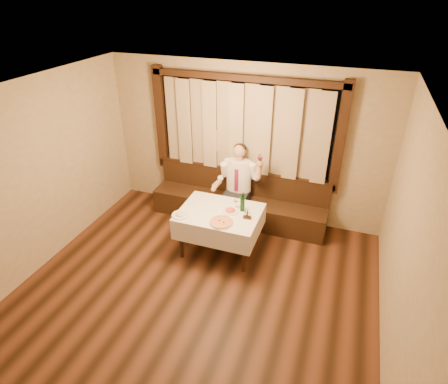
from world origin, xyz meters
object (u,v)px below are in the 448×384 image
(pasta_red, at_px, (230,209))
(cruet_caddy, at_px, (247,216))
(pizza, at_px, (221,222))
(seated_man, at_px, (238,180))
(dining_table, at_px, (220,217))
(green_bottle, at_px, (242,203))
(pasta_cream, at_px, (181,213))
(banquette, at_px, (239,204))

(pasta_red, height_order, cruet_caddy, cruet_caddy)
(pizza, height_order, seated_man, seated_man)
(dining_table, height_order, green_bottle, green_bottle)
(dining_table, height_order, cruet_caddy, cruet_caddy)
(pizza, distance_m, cruet_caddy, 0.42)
(cruet_caddy, height_order, seated_man, seated_man)
(pasta_cream, bearing_deg, pasta_red, 27.99)
(green_bottle, xyz_separation_m, seated_man, (-0.33, 0.79, -0.04))
(green_bottle, bearing_deg, banquette, 110.30)
(pizza, relative_size, pasta_red, 1.42)
(pasta_red, bearing_deg, cruet_caddy, -18.26)
(green_bottle, bearing_deg, seated_man, 112.53)
(pasta_cream, bearing_deg, pizza, 0.66)
(dining_table, height_order, pizza, pizza)
(seated_man, bearing_deg, dining_table, -89.90)
(banquette, bearing_deg, seated_man, -90.99)
(dining_table, relative_size, pasta_cream, 4.62)
(green_bottle, height_order, cruet_caddy, green_bottle)
(banquette, xyz_separation_m, pasta_red, (0.15, -0.96, 0.48))
(dining_table, bearing_deg, banquette, 90.00)
(seated_man, bearing_deg, green_bottle, -67.47)
(cruet_caddy, bearing_deg, pasta_cream, -169.59)
(green_bottle, relative_size, seated_man, 0.22)
(pasta_red, distance_m, pasta_cream, 0.78)
(banquette, height_order, pasta_cream, banquette)
(pizza, height_order, green_bottle, green_bottle)
(cruet_caddy, distance_m, seated_man, 1.08)
(dining_table, relative_size, seated_man, 0.85)
(green_bottle, distance_m, cruet_caddy, 0.25)
(pizza, bearing_deg, pasta_red, 86.46)
(pasta_cream, bearing_deg, banquette, 68.25)
(pasta_red, bearing_deg, green_bottle, 27.27)
(banquette, relative_size, pizza, 8.66)
(green_bottle, distance_m, seated_man, 0.85)
(banquette, xyz_separation_m, pizza, (0.13, -1.32, 0.46))
(pasta_red, xyz_separation_m, green_bottle, (0.17, 0.09, 0.11))
(pasta_cream, distance_m, seated_man, 1.35)
(pasta_red, xyz_separation_m, pasta_cream, (-0.68, -0.36, 0.00))
(green_bottle, xyz_separation_m, cruet_caddy, (0.13, -0.19, -0.10))
(green_bottle, bearing_deg, pasta_red, -152.73)
(banquette, distance_m, pizza, 1.41)
(pizza, relative_size, cruet_caddy, 2.84)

